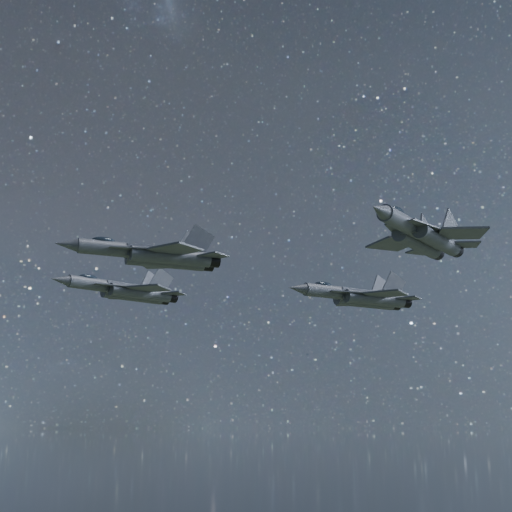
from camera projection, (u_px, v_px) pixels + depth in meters
jet_lead at (155, 255)px, 69.32m from camera, size 16.62×11.26×4.18m
jet_left at (127, 291)px, 83.88m from camera, size 16.25×11.57×4.14m
jet_right at (421, 235)px, 61.92m from camera, size 16.36×11.04×4.12m
jet_slot at (360, 297)px, 93.73m from camera, size 19.23×13.30×4.83m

